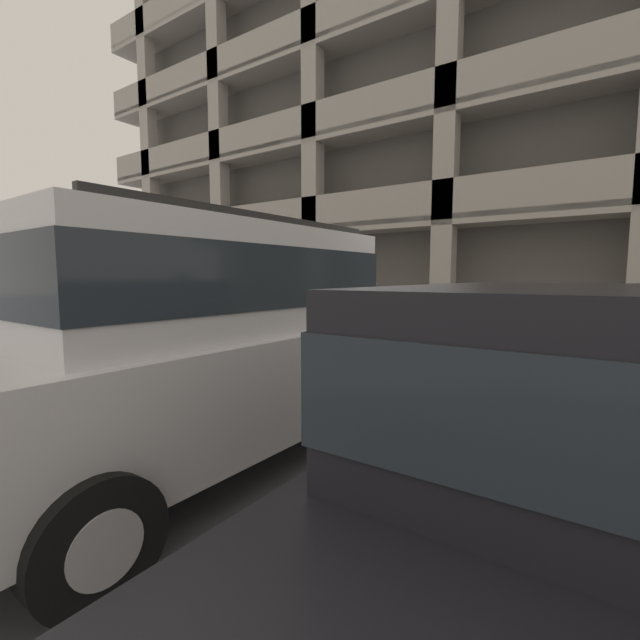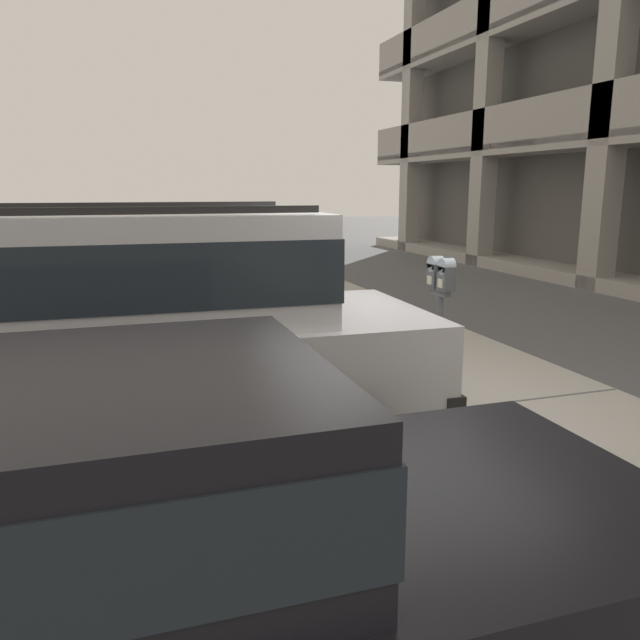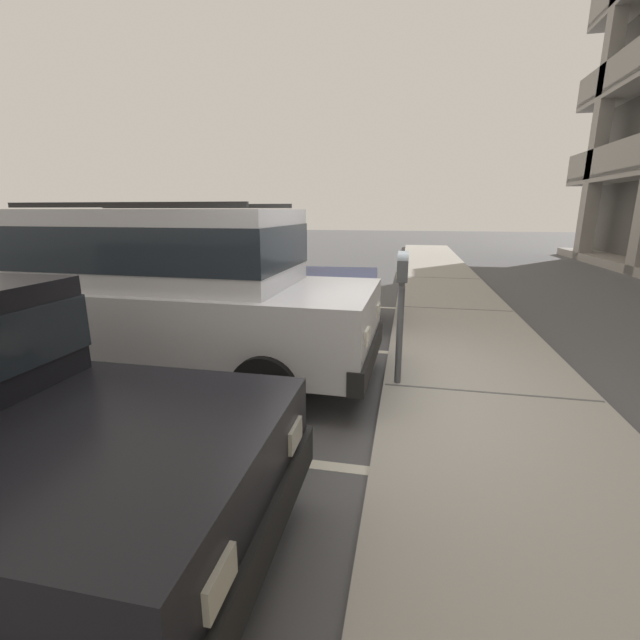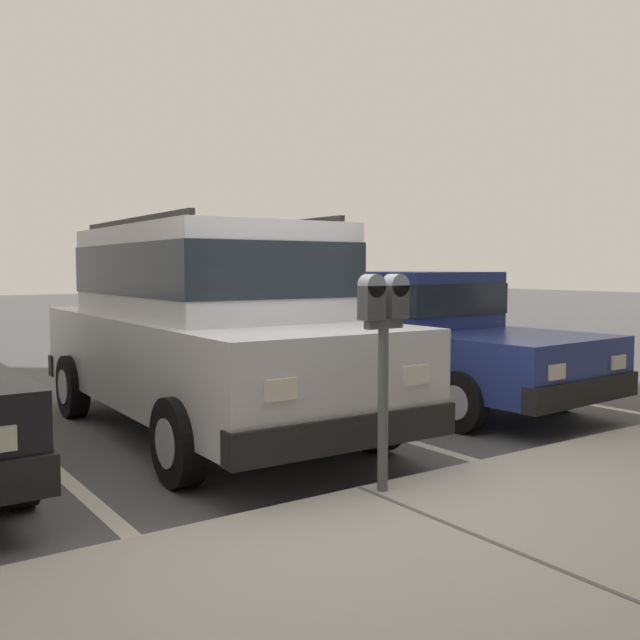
{
  "view_description": "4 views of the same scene",
  "coord_description": "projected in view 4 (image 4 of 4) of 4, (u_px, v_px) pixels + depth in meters",
  "views": [
    {
      "loc": [
        2.72,
        -4.72,
        1.58
      ],
      "look_at": [
        -0.02,
        -0.78,
        1.09
      ],
      "focal_mm": 24.0,
      "sensor_mm": 36.0,
      "label": 1
    },
    {
      "loc": [
        4.89,
        -2.43,
        2.16
      ],
      "look_at": [
        0.13,
        -0.87,
        1.09
      ],
      "focal_mm": 35.0,
      "sensor_mm": 36.0,
      "label": 2
    },
    {
      "loc": [
        4.38,
        0.41,
        1.96
      ],
      "look_at": [
        -0.22,
        -0.55,
        0.75
      ],
      "focal_mm": 24.0,
      "sensor_mm": 36.0,
      "label": 3
    },
    {
      "loc": [
        2.88,
        3.9,
        1.59
      ],
      "look_at": [
        -0.2,
        -0.53,
        1.19
      ],
      "focal_mm": 40.0,
      "sensor_mm": 36.0,
      "label": 4
    }
  ],
  "objects": [
    {
      "name": "ground_plane",
      "position": [
        340.0,
        504.0,
        4.96
      ],
      "size": [
        80.0,
        80.0,
        0.1
      ],
      "color": "#565659"
    },
    {
      "name": "sidewalk",
      "position": [
        481.0,
        549.0,
        3.88
      ],
      "size": [
        40.0,
        2.2,
        0.12
      ],
      "color": "#ADA89E",
      "rests_on": "ground_plane"
    },
    {
      "name": "parking_stall_lines",
      "position": [
        70.0,
        482.0,
        5.27
      ],
      "size": [
        11.76,
        4.8,
        0.01
      ],
      "color": "silver",
      "rests_on": "ground_plane"
    },
    {
      "name": "silver_suv",
      "position": [
        206.0,
        320.0,
        6.83
      ],
      "size": [
        2.09,
        4.82,
        2.03
      ],
      "rotation": [
        0.0,
        0.0,
        -0.02
      ],
      "color": "silver",
      "rests_on": "ground_plane"
    },
    {
      "name": "red_sedan",
      "position": [
        411.0,
        332.0,
        8.49
      ],
      "size": [
        2.04,
        4.58,
        1.54
      ],
      "rotation": [
        0.0,
        0.0,
        0.07
      ],
      "color": "navy",
      "rests_on": "ground_plane"
    },
    {
      "name": "parking_meter_near",
      "position": [
        383.0,
        330.0,
        4.63
      ],
      "size": [
        0.35,
        0.12,
        1.43
      ],
      "color": "#595B60",
      "rests_on": "sidewalk"
    }
  ]
}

